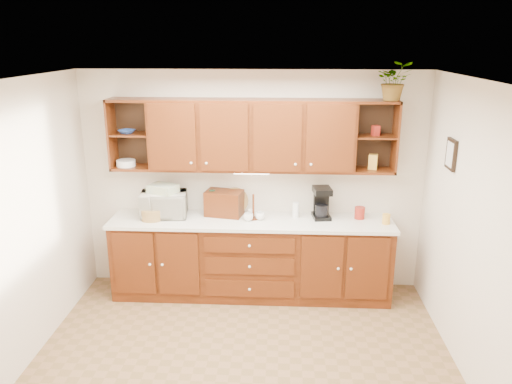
# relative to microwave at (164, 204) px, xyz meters

# --- Properties ---
(floor) EXTENTS (4.00, 4.00, 0.00)m
(floor) POSITION_rel_microwave_xyz_m (1.02, -1.50, -1.08)
(floor) COLOR brown
(floor) RESTS_ON ground
(ceiling) EXTENTS (4.00, 4.00, 0.00)m
(ceiling) POSITION_rel_microwave_xyz_m (1.02, -1.50, 1.52)
(ceiling) COLOR white
(ceiling) RESTS_ON back_wall
(back_wall) EXTENTS (4.00, 0.00, 4.00)m
(back_wall) POSITION_rel_microwave_xyz_m (1.02, 0.25, 0.22)
(back_wall) COLOR beige
(back_wall) RESTS_ON floor
(left_wall) EXTENTS (0.00, 3.50, 3.50)m
(left_wall) POSITION_rel_microwave_xyz_m (-0.98, -1.50, 0.22)
(left_wall) COLOR beige
(left_wall) RESTS_ON floor
(right_wall) EXTENTS (0.00, 3.50, 3.50)m
(right_wall) POSITION_rel_microwave_xyz_m (3.02, -1.50, 0.22)
(right_wall) COLOR beige
(right_wall) RESTS_ON floor
(base_cabinets) EXTENTS (3.20, 0.60, 0.90)m
(base_cabinets) POSITION_rel_microwave_xyz_m (1.02, -0.05, -0.63)
(base_cabinets) COLOR #371706
(base_cabinets) RESTS_ON floor
(countertop) EXTENTS (3.24, 0.64, 0.04)m
(countertop) POSITION_rel_microwave_xyz_m (1.02, -0.06, -0.16)
(countertop) COLOR silver
(countertop) RESTS_ON base_cabinets
(upper_cabinets) EXTENTS (3.20, 0.33, 0.80)m
(upper_cabinets) POSITION_rel_microwave_xyz_m (1.03, 0.09, 0.81)
(upper_cabinets) COLOR #371706
(upper_cabinets) RESTS_ON back_wall
(undercabinet_light) EXTENTS (0.40, 0.05, 0.02)m
(undercabinet_light) POSITION_rel_microwave_xyz_m (1.02, 0.03, 0.39)
(undercabinet_light) COLOR white
(undercabinet_light) RESTS_ON upper_cabinets
(framed_picture) EXTENTS (0.03, 0.24, 0.30)m
(framed_picture) POSITION_rel_microwave_xyz_m (3.00, -0.60, 0.77)
(framed_picture) COLOR black
(framed_picture) RESTS_ON right_wall
(wicker_basket) EXTENTS (0.30, 0.30, 0.13)m
(wicker_basket) POSITION_rel_microwave_xyz_m (-0.11, -0.11, -0.08)
(wicker_basket) COLOR #AA7E47
(wicker_basket) RESTS_ON countertop
(microwave) EXTENTS (0.56, 0.41, 0.29)m
(microwave) POSITION_rel_microwave_xyz_m (0.00, 0.00, 0.00)
(microwave) COLOR beige
(microwave) RESTS_ON countertop
(towel_stack) EXTENTS (0.37, 0.33, 0.09)m
(towel_stack) POSITION_rel_microwave_xyz_m (0.00, 0.00, 0.19)
(towel_stack) COLOR #F1E471
(towel_stack) RESTS_ON microwave
(wine_bottle) EXTENTS (0.08, 0.08, 0.30)m
(wine_bottle) POSITION_rel_microwave_xyz_m (0.56, 0.08, 0.01)
(wine_bottle) COLOR black
(wine_bottle) RESTS_ON countertop
(woven_tray) EXTENTS (0.32, 0.12, 0.31)m
(woven_tray) POSITION_rel_microwave_xyz_m (0.81, 0.15, -0.14)
(woven_tray) COLOR #AA7E47
(woven_tray) RESTS_ON countertop
(bread_box) EXTENTS (0.46, 0.34, 0.29)m
(bread_box) POSITION_rel_microwave_xyz_m (0.70, 0.08, 0.00)
(bread_box) COLOR #371706
(bread_box) RESTS_ON countertop
(mug_tree) EXTENTS (0.26, 0.27, 0.30)m
(mug_tree) POSITION_rel_microwave_xyz_m (1.04, -0.04, -0.10)
(mug_tree) COLOR #371706
(mug_tree) RESTS_ON countertop
(canister_red) EXTENTS (0.14, 0.14, 0.14)m
(canister_red) POSITION_rel_microwave_xyz_m (2.26, 0.04, -0.08)
(canister_red) COLOR maroon
(canister_red) RESTS_ON countertop
(canister_white) EXTENTS (0.10, 0.10, 0.17)m
(canister_white) POSITION_rel_microwave_xyz_m (1.53, 0.05, -0.06)
(canister_white) COLOR white
(canister_white) RESTS_ON countertop
(canister_yellow) EXTENTS (0.10, 0.10, 0.11)m
(canister_yellow) POSITION_rel_microwave_xyz_m (2.53, -0.12, -0.09)
(canister_yellow) COLOR gold
(canister_yellow) RESTS_ON countertop
(coffee_maker) EXTENTS (0.22, 0.27, 0.36)m
(coffee_maker) POSITION_rel_microwave_xyz_m (1.82, 0.06, 0.03)
(coffee_maker) COLOR black
(coffee_maker) RESTS_ON countertop
(bowl_stack) EXTENTS (0.23, 0.23, 0.04)m
(bowl_stack) POSITION_rel_microwave_xyz_m (-0.39, 0.06, 0.84)
(bowl_stack) COLOR #274690
(bowl_stack) RESTS_ON upper_cabinets
(plate_stack) EXTENTS (0.23, 0.23, 0.07)m
(plate_stack) POSITION_rel_microwave_xyz_m (-0.43, 0.07, 0.47)
(plate_stack) COLOR white
(plate_stack) RESTS_ON upper_cabinets
(pantry_box_yellow) EXTENTS (0.11, 0.10, 0.17)m
(pantry_box_yellow) POSITION_rel_microwave_xyz_m (2.38, 0.07, 0.52)
(pantry_box_yellow) COLOR gold
(pantry_box_yellow) RESTS_ON upper_cabinets
(pantry_box_red) EXTENTS (0.09, 0.09, 0.11)m
(pantry_box_red) POSITION_rel_microwave_xyz_m (2.39, 0.08, 0.87)
(pantry_box_red) COLOR maroon
(pantry_box_red) RESTS_ON upper_cabinets
(potted_plant) EXTENTS (0.39, 0.34, 0.41)m
(potted_plant) POSITION_rel_microwave_xyz_m (2.53, 0.02, 1.41)
(potted_plant) COLOR #999999
(potted_plant) RESTS_ON upper_cabinets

